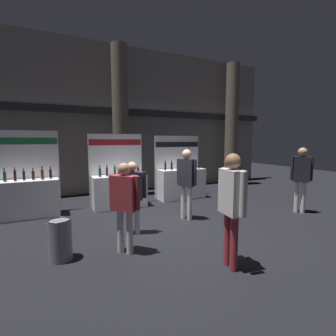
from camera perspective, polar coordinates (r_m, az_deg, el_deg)
The scene contains 11 objects.
ground_plane at distance 5.95m, azimuth -1.10°, elevation -13.58°, with size 28.78×28.78×0.00m, color black.
hall_colonnade at distance 9.88m, azimuth -12.17°, elevation 10.93°, with size 14.39×1.38×5.71m.
exhibitor_booth_0 at distance 7.51m, azimuth -30.33°, elevation -5.48°, with size 1.71×0.66×2.31m.
exhibitor_booth_1 at distance 7.62m, azimuth -11.36°, elevation -4.66°, with size 1.67×0.66×2.24m.
exhibitor_booth_2 at distance 8.62m, azimuth 3.05°, elevation -3.14°, with size 1.74×0.66×2.20m.
trash_bin at distance 4.70m, azimuth -23.93°, elevation -15.07°, with size 0.39×0.39×0.71m.
visitor_0 at distance 7.77m, azimuth 28.72°, elevation -1.15°, with size 0.45×0.45×1.84m.
visitor_2 at distance 4.45m, azimuth -10.16°, elevation -7.25°, with size 0.48×0.49×1.65m.
visitor_3 at distance 6.26m, azimuth 4.36°, elevation -2.30°, with size 0.39×0.49×1.81m.
visitor_4 at distance 5.34m, azimuth -8.32°, elevation -5.42°, with size 0.57×0.37×1.58m.
visitor_5 at distance 3.96m, azimuth 14.70°, elevation -7.08°, with size 0.30×0.62×1.84m.
Camera 1 is at (-2.31, -5.09, 2.04)m, focal length 26.07 mm.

